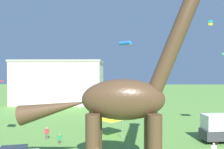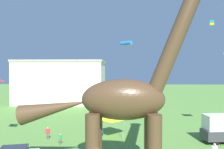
# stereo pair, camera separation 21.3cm
# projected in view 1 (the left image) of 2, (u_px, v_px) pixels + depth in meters

# --- Properties ---
(dinosaur_sculpture) EXTENTS (15.77, 3.34, 16.48)m
(dinosaur_sculpture) POSITION_uv_depth(u_px,v_px,m) (122.00, 99.00, 19.00)
(dinosaur_sculpture) COLOR #513823
(dinosaur_sculpture) RESTS_ON ground_plane
(person_near_flyer) EXTENTS (0.45, 0.20, 1.22)m
(person_near_flyer) POSITION_uv_depth(u_px,v_px,m) (59.00, 138.00, 26.12)
(person_near_flyer) COLOR #6B6056
(person_near_flyer) RESTS_ON ground_plane
(person_watching_child) EXTENTS (0.55, 0.24, 1.47)m
(person_watching_child) POSITION_uv_depth(u_px,v_px,m) (47.00, 132.00, 28.04)
(person_watching_child) COLOR #6B6056
(person_watching_child) RESTS_ON ground_plane
(person_vendor_side) EXTENTS (0.56, 0.25, 1.49)m
(person_vendor_side) POSITION_uv_depth(u_px,v_px,m) (214.00, 149.00, 22.04)
(person_vendor_side) COLOR #2D3347
(person_vendor_side) RESTS_ON ground_plane
(person_far_spectator) EXTENTS (0.65, 0.28, 1.73)m
(person_far_spectator) POSITION_uv_depth(u_px,v_px,m) (100.00, 134.00, 26.53)
(person_far_spectator) COLOR #2D3347
(person_far_spectator) RESTS_ON ground_plane
(festival_canopy_tent) EXTENTS (3.15, 3.15, 3.00)m
(festival_canopy_tent) POSITION_uv_depth(u_px,v_px,m) (111.00, 116.00, 29.82)
(festival_canopy_tent) COLOR #B2B2B7
(festival_canopy_tent) RESTS_ON ground_plane
(kite_far_left) EXTENTS (1.77, 1.78, 0.51)m
(kite_far_left) POSITION_uv_depth(u_px,v_px,m) (126.00, 43.00, 29.30)
(kite_far_left) COLOR #287AE5
(kite_mid_center) EXTENTS (0.58, 0.58, 0.59)m
(kite_mid_center) POSITION_uv_depth(u_px,v_px,m) (211.00, 23.00, 28.58)
(kite_mid_center) COLOR #19B2B7
(background_building_block) EXTENTS (21.48, 13.76, 10.75)m
(background_building_block) POSITION_uv_depth(u_px,v_px,m) (60.00, 82.00, 59.67)
(background_building_block) COLOR beige
(background_building_block) RESTS_ON ground_plane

